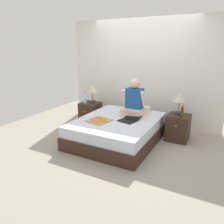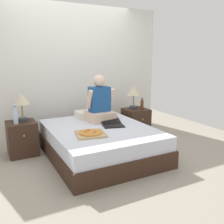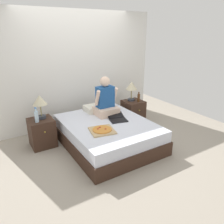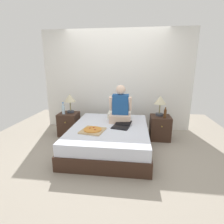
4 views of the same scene
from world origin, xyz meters
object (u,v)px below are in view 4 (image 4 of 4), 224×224
at_px(person_seated, 120,108).
at_px(beer_bottle, 165,113).
at_px(water_bottle, 63,109).
at_px(nightstand_right, 160,128).
at_px(bed, 109,138).
at_px(lamp_on_left_nightstand, 70,99).
at_px(lamp_on_right_nightstand, 160,101).
at_px(pizza_box, 93,130).
at_px(nightstand_left, 69,124).
at_px(laptop, 121,126).

bearing_deg(person_seated, beer_bottle, 8.04).
relative_size(water_bottle, nightstand_right, 0.52).
height_order(bed, person_seated, person_seated).
distance_m(bed, lamp_on_left_nightstand, 1.38).
relative_size(nightstand_right, lamp_on_right_nightstand, 1.19).
distance_m(water_bottle, person_seated, 1.35).
height_order(nightstand_right, lamp_on_right_nightstand, lamp_on_right_nightstand).
bearing_deg(lamp_on_left_nightstand, pizza_box, -51.27).
height_order(beer_bottle, person_seated, person_seated).
bearing_deg(lamp_on_left_nightstand, nightstand_right, -1.36).
distance_m(bed, beer_bottle, 1.32).
distance_m(nightstand_right, lamp_on_right_nightstand, 0.60).
distance_m(lamp_on_left_nightstand, water_bottle, 0.28).
distance_m(nightstand_left, person_seated, 1.37).
bearing_deg(pizza_box, laptop, 30.58).
height_order(beer_bottle, laptop, beer_bottle).
xyz_separation_m(nightstand_left, beer_bottle, (2.22, -0.10, 0.36)).
height_order(lamp_on_left_nightstand, beer_bottle, lamp_on_left_nightstand).
bearing_deg(beer_bottle, bed, -155.75).
bearing_deg(nightstand_right, pizza_box, -146.19).
relative_size(nightstand_right, person_seated, 0.69).
height_order(person_seated, laptop, person_seated).
bearing_deg(lamp_on_right_nightstand, lamp_on_left_nightstand, 180.00).
distance_m(lamp_on_left_nightstand, lamp_on_right_nightstand, 2.08).
height_order(bed, beer_bottle, beer_bottle).
bearing_deg(lamp_on_right_nightstand, bed, -147.49).
xyz_separation_m(nightstand_left, nightstand_right, (2.15, 0.00, 0.00)).
height_order(bed, laptop, laptop).
height_order(bed, lamp_on_right_nightstand, lamp_on_right_nightstand).
height_order(bed, water_bottle, water_bottle).
distance_m(lamp_on_left_nightstand, pizza_box, 1.28).
xyz_separation_m(nightstand_left, lamp_on_left_nightstand, (0.04, 0.05, 0.59)).
relative_size(bed, water_bottle, 6.89).
relative_size(lamp_on_left_nightstand, nightstand_right, 0.84).
bearing_deg(lamp_on_right_nightstand, laptop, -141.14).
xyz_separation_m(bed, beer_bottle, (1.14, 0.51, 0.40)).
bearing_deg(person_seated, nightstand_left, 169.41).
bearing_deg(lamp_on_right_nightstand, water_bottle, -176.35).
xyz_separation_m(water_bottle, lamp_on_right_nightstand, (2.20, 0.14, 0.22)).
xyz_separation_m(beer_bottle, person_seated, (-0.96, -0.14, 0.12)).
xyz_separation_m(bed, nightstand_left, (-1.07, 0.61, 0.04)).
bearing_deg(beer_bottle, water_bottle, 179.75).
height_order(laptop, pizza_box, laptop).
bearing_deg(laptop, nightstand_left, 155.29).
bearing_deg(nightstand_right, water_bottle, -177.69).
xyz_separation_m(person_seated, pizza_box, (-0.46, -0.66, -0.27)).
bearing_deg(nightstand_left, laptop, -24.71).
bearing_deg(lamp_on_left_nightstand, bed, -32.77).
xyz_separation_m(nightstand_left, water_bottle, (-0.08, -0.09, 0.38)).
relative_size(nightstand_left, laptop, 1.12).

